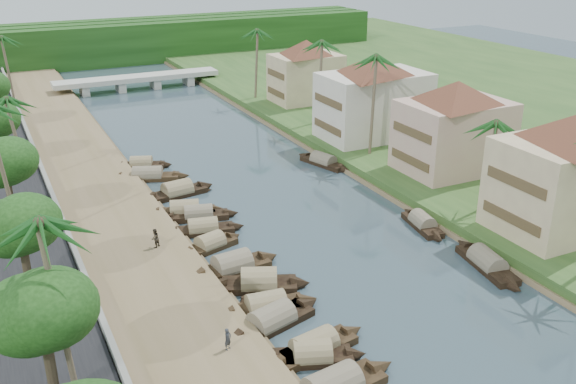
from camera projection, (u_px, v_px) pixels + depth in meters
name	position (u px, v px, depth m)	size (l,w,h in m)	color
ground	(364.00, 276.00, 50.76)	(220.00, 220.00, 0.00)	#32434C
left_bank	(107.00, 215.00, 60.67)	(10.00, 180.00, 0.80)	brown
right_bank	(409.00, 159.00, 74.93)	(16.00, 180.00, 1.20)	#28481C
road	(10.00, 229.00, 57.08)	(8.00, 180.00, 1.40)	black
retaining_wall	(59.00, 214.00, 58.59)	(0.40, 180.00, 1.10)	gray
treeline	(103.00, 43.00, 132.33)	(120.00, 14.00, 8.00)	black
bridge	(138.00, 80.00, 109.93)	(28.00, 4.00, 2.40)	#ADACA2
building_near	(569.00, 171.00, 54.47)	(14.85, 14.85, 10.20)	beige
building_mid	(454.00, 125.00, 68.27)	(14.11, 14.11, 9.70)	tan
building_far	(374.00, 96.00, 79.39)	(15.59, 15.59, 10.20)	beige
building_distant	(306.00, 70.00, 96.61)	(12.62, 12.62, 9.20)	beige
sampan_1	(312.00, 356.00, 40.48)	(7.24, 4.06, 2.14)	black
sampan_2	(314.00, 348.00, 41.27)	(8.57, 3.11, 2.22)	black
sampan_3	(272.00, 321.00, 44.04)	(9.09, 4.18, 2.38)	black
sampan_4	(266.00, 307.00, 45.72)	(8.23, 2.67, 2.29)	black
sampan_5	(259.00, 283.00, 48.80)	(8.16, 5.01, 2.53)	black
sampan_6	(233.00, 267.00, 51.23)	(8.69, 2.77, 2.51)	black
sampan_7	(203.00, 229.00, 57.75)	(7.88, 3.24, 2.08)	black
sampan_8	(210.00, 245.00, 54.83)	(6.83, 3.43, 2.09)	black
sampan_9	(199.00, 215.00, 60.58)	(7.93, 3.48, 2.01)	black
sampan_10	(185.00, 211.00, 61.44)	(8.22, 4.04, 2.23)	black
sampan_11	(178.00, 192.00, 65.96)	(8.64, 3.12, 2.40)	black
sampan_12	(148.00, 176.00, 70.24)	(9.31, 5.06, 2.22)	black
sampan_13	(142.00, 165.00, 73.70)	(7.24, 4.09, 2.00)	black
sampan_14	(487.00, 263.00, 51.75)	(3.21, 9.42, 2.24)	black
sampan_15	(422.00, 224.00, 58.81)	(2.70, 7.58, 2.02)	black
sampan_16	(323.00, 162.00, 74.60)	(4.00, 8.55, 2.08)	black
canoe_1	(263.00, 291.00, 48.34)	(5.10, 2.55, 0.83)	black
canoe_2	(184.00, 194.00, 66.32)	(6.06, 1.21, 0.88)	black
palm_1	(496.00, 125.00, 57.20)	(3.20, 3.20, 9.82)	brown
palm_2	(375.00, 59.00, 70.83)	(3.20, 3.20, 12.84)	brown
palm_3	(320.00, 44.00, 83.27)	(3.20, 3.20, 12.35)	brown
palm_4	(49.00, 225.00, 31.56)	(3.20, 3.20, 12.30)	brown
palm_6	(13.00, 100.00, 63.90)	(3.20, 3.20, 10.04)	brown
palm_7	(255.00, 32.00, 96.52)	(3.20, 3.20, 11.83)	brown
palm_8	(4.00, 39.00, 88.96)	(3.20, 3.20, 11.84)	brown
tree_1	(41.00, 312.00, 32.94)	(5.05, 5.05, 7.91)	#4A3D2A
tree_2	(20.00, 226.00, 43.98)	(4.94, 4.94, 7.24)	#4A3D2A
tree_3	(4.00, 163.00, 55.19)	(4.97, 4.97, 7.50)	#4A3D2A
tree_6	(393.00, 86.00, 83.97)	(4.37, 4.37, 7.18)	#4A3D2A
person_near	(228.00, 339.00, 40.22)	(0.55, 0.36, 1.51)	#292C32
person_far	(155.00, 238.00, 53.28)	(0.80, 0.62, 1.65)	#2F2821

